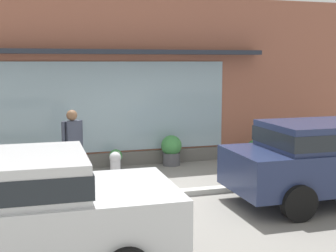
% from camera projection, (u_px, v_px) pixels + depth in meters
% --- Properties ---
extents(ground_plane, '(60.00, 60.00, 0.00)m').
position_uv_depth(ground_plane, '(159.00, 195.00, 9.69)').
color(ground_plane, gray).
extents(curb_strip, '(14.00, 0.24, 0.12)m').
position_uv_depth(curb_strip, '(162.00, 195.00, 9.49)').
color(curb_strip, '#B2B2AD').
rests_on(curb_strip, ground_plane).
extents(storefront, '(14.00, 0.81, 4.57)m').
position_uv_depth(storefront, '(126.00, 83.00, 12.38)').
color(storefront, '#935642').
rests_on(storefront, ground_plane).
extents(fire_hydrant, '(0.40, 0.36, 0.88)m').
position_uv_depth(fire_hydrant, '(115.00, 172.00, 9.86)').
color(fire_hydrant, '#B2B2B7').
rests_on(fire_hydrant, ground_plane).
extents(pedestrian_with_handbag, '(0.66, 0.38, 1.77)m').
position_uv_depth(pedestrian_with_handbag, '(72.00, 143.00, 9.98)').
color(pedestrian_with_handbag, '#333847').
rests_on(pedestrian_with_handbag, ground_plane).
extents(parked_car_navy, '(4.38, 2.00, 1.62)m').
position_uv_depth(parked_car_navy, '(332.00, 156.00, 9.15)').
color(parked_car_navy, navy).
rests_on(parked_car_navy, ground_plane).
extents(parked_car_silver, '(4.47, 2.20, 1.60)m').
position_uv_depth(parked_car_silver, '(3.00, 209.00, 5.94)').
color(parked_car_silver, silver).
rests_on(parked_car_silver, ground_plane).
extents(potted_plant_doorstep, '(0.26, 0.26, 0.61)m').
position_uv_depth(potted_plant_doorstep, '(284.00, 149.00, 13.03)').
color(potted_plant_doorstep, '#B7B2A3').
rests_on(potted_plant_doorstep, ground_plane).
extents(potted_plant_corner_tall, '(0.56, 0.56, 0.82)m').
position_uv_depth(potted_plant_corner_tall, '(171.00, 149.00, 12.41)').
color(potted_plant_corner_tall, '#4C4C51').
rests_on(potted_plant_corner_tall, ground_plane).
extents(potted_plant_window_left, '(0.47, 0.47, 0.65)m').
position_uv_depth(potted_plant_window_left, '(255.00, 150.00, 12.67)').
color(potted_plant_window_left, '#B7B2A3').
rests_on(potted_plant_window_left, ground_plane).
extents(potted_plant_window_right, '(0.33, 0.33, 0.67)m').
position_uv_depth(potted_plant_window_right, '(30.00, 161.00, 11.25)').
color(potted_plant_window_right, '#33473D').
rests_on(potted_plant_window_right, ground_plane).
extents(potted_plant_trailing_edge, '(0.34, 0.34, 0.56)m').
position_uv_depth(potted_plant_trailing_edge, '(116.00, 159.00, 11.82)').
color(potted_plant_trailing_edge, '#4C4C51').
rests_on(potted_plant_trailing_edge, ground_plane).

